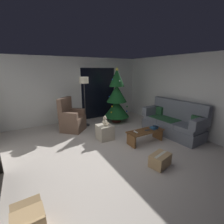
{
  "coord_description": "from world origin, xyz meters",
  "views": [
    {
      "loc": [
        -1.75,
        -3.1,
        2.03
      ],
      "look_at": [
        0.4,
        0.7,
        0.85
      ],
      "focal_mm": 25.24,
      "sensor_mm": 36.0,
      "label": 1
    }
  ],
  "objects_px": {
    "remote_white": "(136,132)",
    "cardboard_box_open_near_shelf": "(29,224)",
    "coffee_table": "(145,134)",
    "ottoman": "(105,132)",
    "remote_graphite": "(147,130)",
    "teddy_bear_cream": "(105,121)",
    "armchair": "(71,119)",
    "cardboard_box_taped_mid_floor": "(160,160)",
    "book_stack": "(154,128)",
    "christmas_tree": "(117,99)",
    "floor_lamp": "(84,85)",
    "couch": "(173,122)",
    "cell_phone": "(155,126)"
  },
  "relations": [
    {
      "from": "remote_white",
      "to": "cardboard_box_open_near_shelf",
      "type": "relative_size",
      "value": 0.34
    },
    {
      "from": "coffee_table",
      "to": "ottoman",
      "type": "xyz_separation_m",
      "value": [
        -0.9,
        0.77,
        -0.02
      ]
    },
    {
      "from": "remote_graphite",
      "to": "cardboard_box_open_near_shelf",
      "type": "relative_size",
      "value": 0.34
    },
    {
      "from": "teddy_bear_cream",
      "to": "cardboard_box_open_near_shelf",
      "type": "bearing_deg",
      "value": -135.71
    },
    {
      "from": "armchair",
      "to": "cardboard_box_taped_mid_floor",
      "type": "xyz_separation_m",
      "value": [
        1.08,
        -3.0,
        -0.27
      ]
    },
    {
      "from": "cardboard_box_taped_mid_floor",
      "to": "teddy_bear_cream",
      "type": "bearing_deg",
      "value": 102.69
    },
    {
      "from": "armchair",
      "to": "coffee_table",
      "type": "bearing_deg",
      "value": -51.24
    },
    {
      "from": "book_stack",
      "to": "christmas_tree",
      "type": "height_order",
      "value": "christmas_tree"
    },
    {
      "from": "cardboard_box_open_near_shelf",
      "to": "remote_white",
      "type": "bearing_deg",
      "value": 26.53
    },
    {
      "from": "remote_graphite",
      "to": "cardboard_box_open_near_shelf",
      "type": "distance_m",
      "value": 3.34
    },
    {
      "from": "remote_white",
      "to": "floor_lamp",
      "type": "height_order",
      "value": "floor_lamp"
    },
    {
      "from": "cardboard_box_taped_mid_floor",
      "to": "christmas_tree",
      "type": "bearing_deg",
      "value": 76.35
    },
    {
      "from": "couch",
      "to": "book_stack",
      "type": "relative_size",
      "value": 7.47
    },
    {
      "from": "cell_phone",
      "to": "ottoman",
      "type": "distance_m",
      "value": 1.49
    },
    {
      "from": "remote_graphite",
      "to": "armchair",
      "type": "bearing_deg",
      "value": 46.47
    },
    {
      "from": "couch",
      "to": "ottoman",
      "type": "relative_size",
      "value": 4.5
    },
    {
      "from": "cardboard_box_open_near_shelf",
      "to": "ottoman",
      "type": "bearing_deg",
      "value": 44.5
    },
    {
      "from": "cell_phone",
      "to": "cardboard_box_taped_mid_floor",
      "type": "bearing_deg",
      "value": -162.7
    },
    {
      "from": "couch",
      "to": "christmas_tree",
      "type": "bearing_deg",
      "value": 115.29
    },
    {
      "from": "floor_lamp",
      "to": "ottoman",
      "type": "xyz_separation_m",
      "value": [
        0.08,
        -1.43,
        -1.29
      ]
    },
    {
      "from": "coffee_table",
      "to": "floor_lamp",
      "type": "xyz_separation_m",
      "value": [
        -0.98,
        2.2,
        1.26
      ]
    },
    {
      "from": "floor_lamp",
      "to": "teddy_bear_cream",
      "type": "distance_m",
      "value": 1.72
    },
    {
      "from": "coffee_table",
      "to": "book_stack",
      "type": "xyz_separation_m",
      "value": [
        0.31,
        -0.02,
        0.15
      ]
    },
    {
      "from": "remote_white",
      "to": "ottoman",
      "type": "relative_size",
      "value": 0.35
    },
    {
      "from": "remote_white",
      "to": "book_stack",
      "type": "height_order",
      "value": "book_stack"
    },
    {
      "from": "book_stack",
      "to": "cardboard_box_open_near_shelf",
      "type": "xyz_separation_m",
      "value": [
        -3.34,
        -1.3,
        -0.23
      ]
    },
    {
      "from": "cell_phone",
      "to": "armchair",
      "type": "distance_m",
      "value": 2.75
    },
    {
      "from": "book_stack",
      "to": "ottoman",
      "type": "relative_size",
      "value": 0.6
    },
    {
      "from": "remote_graphite",
      "to": "christmas_tree",
      "type": "height_order",
      "value": "christmas_tree"
    },
    {
      "from": "couch",
      "to": "christmas_tree",
      "type": "distance_m",
      "value": 2.25
    },
    {
      "from": "remote_graphite",
      "to": "floor_lamp",
      "type": "bearing_deg",
      "value": 32.03
    },
    {
      "from": "couch",
      "to": "armchair",
      "type": "bearing_deg",
      "value": 145.18
    },
    {
      "from": "coffee_table",
      "to": "christmas_tree",
      "type": "height_order",
      "value": "christmas_tree"
    },
    {
      "from": "remote_white",
      "to": "cardboard_box_open_near_shelf",
      "type": "distance_m",
      "value": 3.03
    },
    {
      "from": "cell_phone",
      "to": "teddy_bear_cream",
      "type": "distance_m",
      "value": 1.47
    },
    {
      "from": "cell_phone",
      "to": "remote_white",
      "type": "bearing_deg",
      "value": 141.28
    },
    {
      "from": "floor_lamp",
      "to": "remote_graphite",
      "type": "bearing_deg",
      "value": -65.32
    },
    {
      "from": "armchair",
      "to": "cardboard_box_taped_mid_floor",
      "type": "distance_m",
      "value": 3.2
    },
    {
      "from": "teddy_bear_cream",
      "to": "cell_phone",
      "type": "bearing_deg",
      "value": -32.87
    },
    {
      "from": "coffee_table",
      "to": "christmas_tree",
      "type": "distance_m",
      "value": 2.14
    },
    {
      "from": "armchair",
      "to": "floor_lamp",
      "type": "bearing_deg",
      "value": 22.46
    },
    {
      "from": "coffee_table",
      "to": "cardboard_box_taped_mid_floor",
      "type": "distance_m",
      "value": 1.16
    },
    {
      "from": "floor_lamp",
      "to": "remote_white",
      "type": "bearing_deg",
      "value": -73.24
    },
    {
      "from": "couch",
      "to": "cell_phone",
      "type": "xyz_separation_m",
      "value": [
        -0.85,
        -0.07,
        0.03
      ]
    },
    {
      "from": "couch",
      "to": "cardboard_box_open_near_shelf",
      "type": "distance_m",
      "value": 4.44
    },
    {
      "from": "ottoman",
      "to": "teddy_bear_cream",
      "type": "bearing_deg",
      "value": -40.56
    },
    {
      "from": "couch",
      "to": "cell_phone",
      "type": "relative_size",
      "value": 13.75
    },
    {
      "from": "cell_phone",
      "to": "teddy_bear_cream",
      "type": "bearing_deg",
      "value": 113.52
    },
    {
      "from": "couch",
      "to": "teddy_bear_cream",
      "type": "height_order",
      "value": "couch"
    },
    {
      "from": "remote_graphite",
      "to": "cardboard_box_taped_mid_floor",
      "type": "relative_size",
      "value": 0.3
    }
  ]
}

